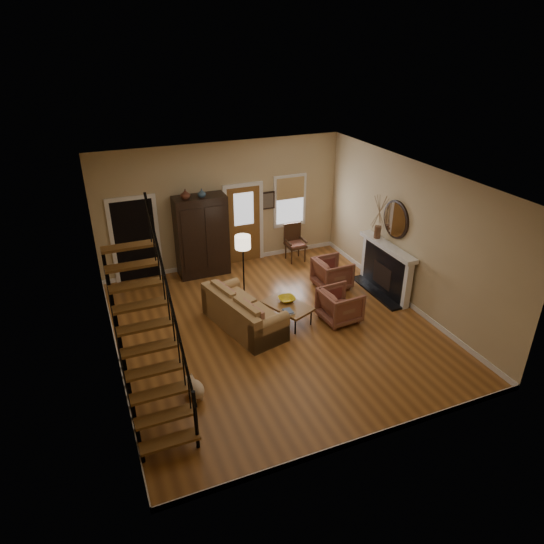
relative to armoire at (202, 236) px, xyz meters
name	(u,v)px	position (x,y,z in m)	size (l,w,h in m)	color
room	(228,237)	(0.29, -1.39, 0.46)	(7.00, 7.33, 3.30)	#9B5D27
staircase	(145,322)	(-2.08, -4.45, 0.55)	(0.94, 2.80, 3.20)	brown
fireplace	(387,264)	(3.83, -2.65, -0.31)	(0.33, 1.95, 2.30)	black
armoire	(202,236)	(0.00, 0.00, 0.00)	(1.30, 0.60, 2.10)	black
vase_a	(185,194)	(-0.35, -0.10, 1.17)	(0.24, 0.24, 0.25)	#4C2619
vase_b	(202,193)	(0.05, -0.10, 1.16)	(0.20, 0.20, 0.21)	#334C60
sofa	(244,311)	(0.11, -2.83, -0.67)	(0.89, 2.05, 0.77)	#A57E4B
coffee_table	(287,313)	(1.07, -2.98, -0.84)	(0.63, 1.08, 0.41)	brown
bowl	(287,299)	(1.12, -2.83, -0.59)	(0.37, 0.37, 0.09)	gold
books	(288,311)	(0.95, -3.28, -0.61)	(0.20, 0.27, 0.05)	beige
armchair_left	(340,305)	(2.15, -3.38, -0.68)	(0.79, 0.81, 0.74)	maroon
armchair_right	(332,273)	(2.73, -1.97, -0.67)	(0.80, 0.83, 0.75)	maroon
floor_lamp	(243,267)	(0.55, -1.62, -0.26)	(0.36, 0.36, 1.58)	black
side_chair	(295,243)	(2.55, -0.20, -0.54)	(0.54, 0.54, 1.02)	#3E2513
dog	(195,390)	(-1.43, -4.65, -0.87)	(0.29, 0.49, 0.36)	beige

